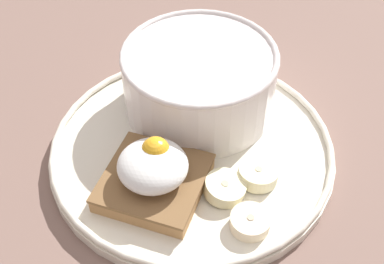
{
  "coord_description": "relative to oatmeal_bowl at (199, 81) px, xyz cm",
  "views": [
    {
      "loc": [
        -13.38,
        30.19,
        38.66
      ],
      "look_at": [
        0.0,
        0.0,
        5.0
      ],
      "focal_mm": 50.0,
      "sensor_mm": 36.0,
      "label": 1
    }
  ],
  "objects": [
    {
      "name": "banana_slice_front",
      "position": [
        -9.27,
        11.28,
        -2.63
      ],
      "size": [
        4.59,
        4.59,
        1.25
      ],
      "color": "#FAE7C4",
      "rests_on": "plate"
    },
    {
      "name": "ground_plane",
      "position": [
        -1.6,
        5.31,
        -5.22
      ],
      "size": [
        120.0,
        120.0,
        2.0
      ],
      "primitive_type": "cube",
      "color": "#7A5E54",
      "rests_on": "ground"
    },
    {
      "name": "toast_slice",
      "position": [
        -0.62,
        10.94,
        -2.34
      ],
      "size": [
        8.83,
        8.83,
        1.58
      ],
      "color": "brown",
      "rests_on": "plate"
    },
    {
      "name": "oatmeal_bowl",
      "position": [
        0.0,
        0.0,
        0.0
      ],
      "size": [
        14.47,
        14.47,
        6.58
      ],
      "color": "white",
      "rests_on": "plate"
    },
    {
      "name": "banana_slice_back",
      "position": [
        -6.22,
        9.02,
        -2.5
      ],
      "size": [
        4.32,
        4.22,
        1.69
      ],
      "color": "#F5EFBB",
      "rests_on": "plate"
    },
    {
      "name": "plate",
      "position": [
        -1.6,
        5.31,
        -3.42
      ],
      "size": [
        25.78,
        25.78,
        1.6
      ],
      "color": "silver",
      "rests_on": "ground_plane"
    },
    {
      "name": "poached_egg",
      "position": [
        -0.6,
        10.82,
        -0.16
      ],
      "size": [
        5.83,
        5.78,
        3.41
      ],
      "color": "white",
      "rests_on": "toast_slice"
    },
    {
      "name": "banana_slice_left",
      "position": [
        -8.25,
        6.43,
        -2.54
      ],
      "size": [
        4.76,
        4.79,
        1.49
      ],
      "color": "#F7F0BF",
      "rests_on": "plate"
    }
  ]
}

